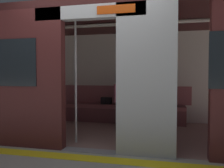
% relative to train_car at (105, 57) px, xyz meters
% --- Properties ---
extents(ground_plane, '(60.00, 60.00, 0.00)m').
position_rel_train_car_xyz_m(ground_plane, '(-0.05, 1.16, -1.53)').
color(ground_plane, gray).
extents(platform_edge_strip, '(8.00, 0.24, 0.01)m').
position_rel_train_car_xyz_m(platform_edge_strip, '(-0.05, 1.46, -1.53)').
color(platform_edge_strip, yellow).
rests_on(platform_edge_strip, ground_plane).
extents(train_car, '(6.40, 2.69, 2.34)m').
position_rel_train_car_xyz_m(train_car, '(0.00, 0.00, 0.00)').
color(train_car, '#ADAFB5').
rests_on(train_car, ground_plane).
extents(bench_seat, '(3.22, 0.44, 0.44)m').
position_rel_train_car_xyz_m(bench_seat, '(-0.05, -1.02, -1.20)').
color(bench_seat, '#935156').
rests_on(bench_seat, ground_plane).
extents(person_seated, '(0.55, 0.70, 1.17)m').
position_rel_train_car_xyz_m(person_seated, '(-0.25, -0.96, -0.87)').
color(person_seated, pink).
rests_on(person_seated, ground_plane).
extents(handbag, '(0.26, 0.15, 0.17)m').
position_rel_train_car_xyz_m(handbag, '(0.25, -1.05, -1.01)').
color(handbag, black).
rests_on(handbag, bench_seat).
extents(book, '(0.17, 0.24, 0.03)m').
position_rel_train_car_xyz_m(book, '(-0.62, -1.06, -1.08)').
color(book, '#B22D2D').
rests_on(book, bench_seat).
extents(grab_pole_door, '(0.04, 0.04, 2.20)m').
position_rel_train_car_xyz_m(grab_pole_door, '(0.32, 0.79, -0.43)').
color(grab_pole_door, silver).
rests_on(grab_pole_door, ground_plane).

